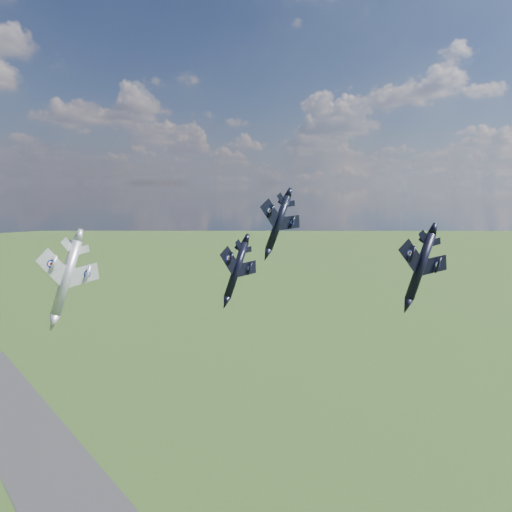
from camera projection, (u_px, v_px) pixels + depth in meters
jet_lead_navy at (236, 270)px, 79.24m from camera, size 10.97×13.82×6.30m
jet_right_navy at (420, 267)px, 74.23m from camera, size 13.96×16.53×6.41m
jet_high_navy at (278, 223)px, 100.40m from camera, size 12.58×16.47×7.67m
jet_left_silver at (66, 278)px, 67.89m from camera, size 13.69×16.45×6.60m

